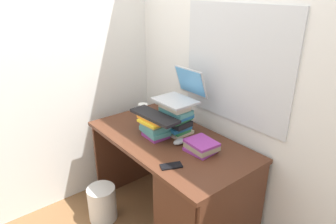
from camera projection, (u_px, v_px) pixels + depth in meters
name	position (u px, v px, depth m)	size (l,w,h in m)	color
ground_plane	(169.00, 218.00, 2.52)	(6.00, 6.00, 0.00)	brown
wall_back	(210.00, 59.00, 2.24)	(6.00, 0.06, 2.60)	white
wall_left	(110.00, 49.00, 2.61)	(0.05, 6.00, 2.60)	silver
desk	(196.00, 200.00, 2.11)	(1.31, 0.69, 0.76)	#4C2819
book_stack_tall	(175.00, 118.00, 2.28)	(0.26, 0.20, 0.26)	beige
book_stack_keyboard_riser	(155.00, 127.00, 2.23)	(0.25, 0.19, 0.16)	#8C338C
book_stack_side	(201.00, 146.00, 2.04)	(0.21, 0.19, 0.08)	#8C338C
laptop	(182.00, 93.00, 2.24)	(0.30, 0.31, 0.23)	#B7BABF
keyboard	(154.00, 116.00, 2.19)	(0.42, 0.14, 0.02)	black
computer_mouse	(179.00, 142.00, 2.14)	(0.06, 0.10, 0.04)	#A5A8AD
mug	(143.00, 109.00, 2.65)	(0.12, 0.08, 0.09)	white
cell_phone	(171.00, 166.00, 1.88)	(0.07, 0.14, 0.01)	black
wastebasket	(102.00, 203.00, 2.47)	(0.23, 0.23, 0.30)	silver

